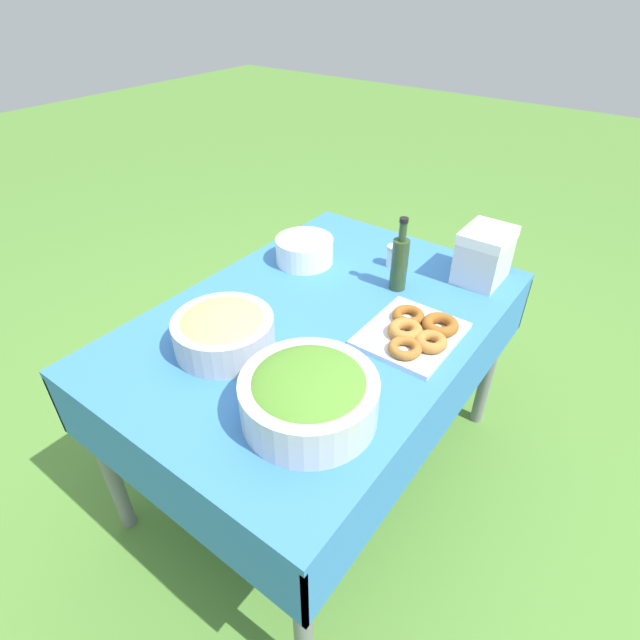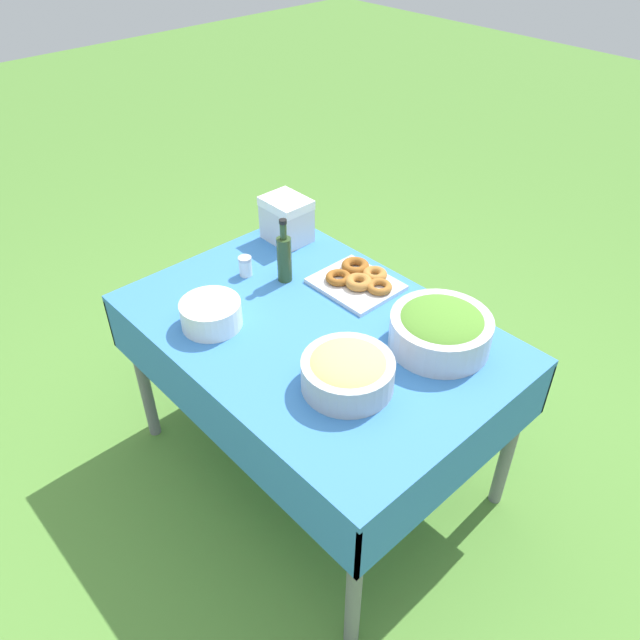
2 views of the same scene
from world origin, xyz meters
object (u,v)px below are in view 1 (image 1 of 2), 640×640
donut_platter (416,332)px  plate_stack (304,250)px  pasta_bowl (224,330)px  cooler_box (484,255)px  salad_bowl (309,395)px  olive_oil_bottle (400,262)px

donut_platter → plate_stack: size_ratio=1.45×
pasta_bowl → donut_platter: size_ratio=0.94×
donut_platter → plate_stack: 0.59m
plate_stack → cooler_box: size_ratio=1.12×
donut_platter → salad_bowl: bearing=-8.0°
olive_oil_bottle → salad_bowl: bearing=10.6°
salad_bowl → olive_oil_bottle: bearing=-169.4°
salad_bowl → olive_oil_bottle: olive_oil_bottle is taller
salad_bowl → plate_stack: bearing=-141.1°
pasta_bowl → donut_platter: 0.57m
plate_stack → olive_oil_bottle: olive_oil_bottle is taller
salad_bowl → donut_platter: (-0.44, 0.06, -0.05)m
salad_bowl → pasta_bowl: 0.37m
salad_bowl → cooler_box: size_ratio=1.78×
pasta_bowl → olive_oil_bottle: size_ratio=1.12×
pasta_bowl → olive_oil_bottle: bearing=157.7°
donut_platter → cooler_box: bearing=177.4°
cooler_box → pasta_bowl: bearing=-28.6°
pasta_bowl → cooler_box: cooler_box is taller
salad_bowl → plate_stack: size_ratio=1.59×
donut_platter → cooler_box: cooler_box is taller
salad_bowl → cooler_box: cooler_box is taller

